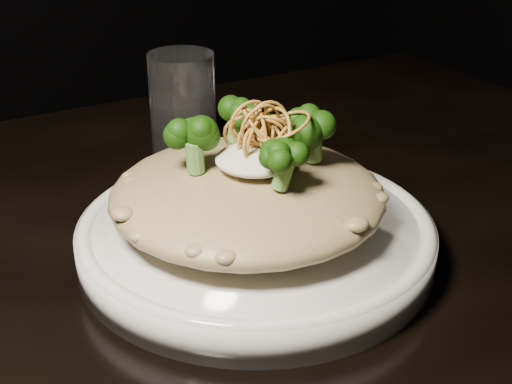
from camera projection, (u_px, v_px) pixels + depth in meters
table at (195, 354)px, 0.58m from camera, size 1.10×0.80×0.75m
plate at (256, 238)px, 0.56m from camera, size 0.28×0.28×0.03m
risotto at (247, 195)px, 0.54m from camera, size 0.21×0.21×0.05m
broccoli at (254, 139)px, 0.53m from camera, size 0.12×0.12×0.04m
cheese at (255, 159)px, 0.53m from camera, size 0.06×0.06×0.02m
shallots at (263, 125)px, 0.52m from camera, size 0.05×0.05×0.03m
drinking_glass at (183, 110)px, 0.70m from camera, size 0.07×0.07×0.11m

